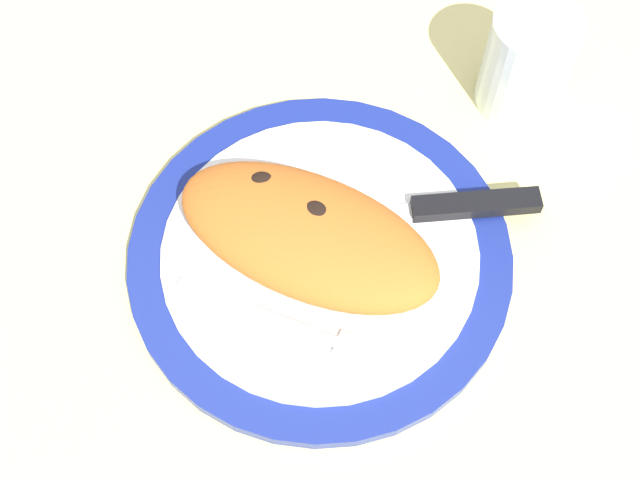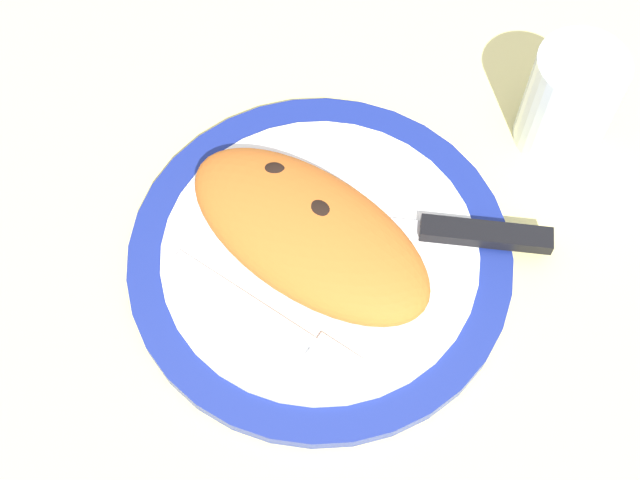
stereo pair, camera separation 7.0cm
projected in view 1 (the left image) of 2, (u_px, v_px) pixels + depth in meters
ground_plane at (320, 268)px, 74.24cm from camera, size 150.00×150.00×3.00cm
plate at (320, 256)px, 72.23cm from camera, size 31.93×31.93×1.64cm
calzone at (308, 235)px, 69.43cm from camera, size 24.23×15.62×4.84cm
fork at (299, 329)px, 68.03cm from camera, size 17.66×4.53×0.40cm
knife at (437, 208)px, 72.85cm from camera, size 24.67×9.51×1.20cm
water_glass at (525, 68)px, 77.12cm from camera, size 7.75×7.75×10.14cm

